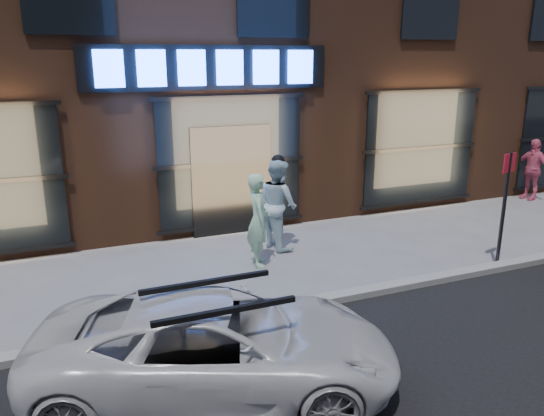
{
  "coord_description": "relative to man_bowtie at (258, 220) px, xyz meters",
  "views": [
    {
      "loc": [
        -3.47,
        -6.87,
        3.85
      ],
      "look_at": [
        0.0,
        1.6,
        1.2
      ],
      "focal_mm": 35.0,
      "sensor_mm": 36.0,
      "label": 1
    }
  ],
  "objects": [
    {
      "name": "storefront_building",
      "position": [
        0.12,
        6.03,
        4.26
      ],
      "size": [
        30.2,
        8.28,
        10.3
      ],
      "color": "#54301E",
      "rests_on": "ground"
    },
    {
      "name": "curb",
      "position": [
        0.12,
        -1.96,
        -0.82
      ],
      "size": [
        60.0,
        0.25,
        0.12
      ],
      "primitive_type": "cube",
      "color": "gray",
      "rests_on": "ground"
    },
    {
      "name": "man_bowtie",
      "position": [
        0.0,
        0.0,
        0.0
      ],
      "size": [
        0.55,
        0.72,
        1.77
      ],
      "primitive_type": "imported",
      "rotation": [
        0.0,
        0.0,
        1.37
      ],
      "color": "#AADFB5",
      "rests_on": "ground"
    },
    {
      "name": "man_cap",
      "position": [
        0.71,
        0.74,
        0.05
      ],
      "size": [
        0.87,
        1.02,
        1.86
      ],
      "primitive_type": "imported",
      "rotation": [
        0.0,
        0.0,
        1.77
      ],
      "color": "white",
      "rests_on": "ground"
    },
    {
      "name": "sign_post",
      "position": [
        4.14,
        -1.8,
        0.43
      ],
      "size": [
        0.34,
        0.11,
        2.18
      ],
      "rotation": [
        0.0,
        0.0,
        0.23
      ],
      "color": "#262628",
      "rests_on": "ground"
    },
    {
      "name": "white_suv",
      "position": [
        -1.86,
        -3.51,
        -0.3
      ],
      "size": [
        4.63,
        3.21,
        1.18
      ],
      "primitive_type": "imported",
      "rotation": [
        0.0,
        0.0,
        1.24
      ],
      "color": "silver",
      "rests_on": "ground"
    },
    {
      "name": "passerby",
      "position": [
        8.65,
        1.63,
        -0.05
      ],
      "size": [
        0.58,
        1.04,
        1.68
      ],
      "primitive_type": "imported",
      "rotation": [
        0.0,
        0.0,
        -1.39
      ],
      "color": "#E25D81",
      "rests_on": "ground"
    },
    {
      "name": "ground",
      "position": [
        0.12,
        -1.96,
        -0.88
      ],
      "size": [
        90.0,
        90.0,
        0.0
      ],
      "primitive_type": "plane",
      "color": "slate",
      "rests_on": "ground"
    }
  ]
}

